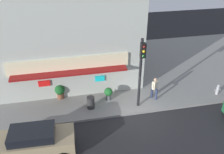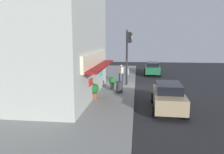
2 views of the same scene
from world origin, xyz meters
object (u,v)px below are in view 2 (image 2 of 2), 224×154
at_px(fire_hydrant, 128,71).
at_px(potted_plant_by_window, 112,82).
at_px(parked_car_green, 152,68).
at_px(parked_car_tan, 168,96).
at_px(potted_plant_by_doorway, 94,90).
at_px(traffic_light, 128,50).
at_px(trash_can, 119,87).
at_px(pedestrian, 121,72).

xyz_separation_m(fire_hydrant, potted_plant_by_window, (-8.12, 0.96, 0.19)).
distance_m(fire_hydrant, parked_car_green, 3.24).
bearing_deg(parked_car_tan, potted_plant_by_doorway, 72.83).
height_order(traffic_light, parked_car_green, traffic_light).
bearing_deg(trash_can, parked_car_tan, -137.33).
distance_m(fire_hydrant, pedestrian, 4.90).
height_order(trash_can, pedestrian, pedestrian).
relative_size(traffic_light, potted_plant_by_doorway, 4.59).
distance_m(trash_can, parked_car_tan, 4.80).
bearing_deg(fire_hydrant, pedestrian, 174.82).
relative_size(traffic_light, pedestrian, 2.92).
relative_size(potted_plant_by_window, parked_car_tan, 0.22).
height_order(fire_hydrant, parked_car_tan, parked_car_tan).
xyz_separation_m(trash_can, potted_plant_by_doorway, (-2.02, 1.63, 0.18)).
height_order(potted_plant_by_window, parked_car_tan, parked_car_tan).
xyz_separation_m(trash_can, parked_car_tan, (-3.53, -3.25, 0.26)).
distance_m(pedestrian, potted_plant_by_window, 3.33).
bearing_deg(traffic_light, fire_hydrant, 2.38).
xyz_separation_m(potted_plant_by_doorway, potted_plant_by_window, (3.39, -0.93, -0.03)).
bearing_deg(fire_hydrant, parked_car_tan, -167.03).
distance_m(trash_can, pedestrian, 4.67).
relative_size(pedestrian, parked_car_green, 0.38).
height_order(fire_hydrant, potted_plant_by_doorway, potted_plant_by_doorway).
xyz_separation_m(trash_can, parked_car_green, (10.72, -3.23, 0.22)).
relative_size(potted_plant_by_doorway, parked_car_green, 0.24).
bearing_deg(fire_hydrant, trash_can, 178.48).
bearing_deg(parked_car_green, fire_hydrant, 112.35).
relative_size(parked_car_green, parked_car_tan, 1.02).
bearing_deg(potted_plant_by_doorway, pedestrian, -12.25).
height_order(potted_plant_by_doorway, parked_car_tan, parked_car_tan).
bearing_deg(potted_plant_by_doorway, fire_hydrant, -9.30).
relative_size(fire_hydrant, potted_plant_by_window, 0.83).
bearing_deg(traffic_light, parked_car_tan, -158.05).
bearing_deg(fire_hydrant, traffic_light, -177.62).
xyz_separation_m(trash_can, potted_plant_by_window, (1.37, 0.70, 0.14)).
xyz_separation_m(traffic_light, trash_can, (-3.27, 0.51, -2.76)).
bearing_deg(potted_plant_by_window, pedestrian, -8.96).
bearing_deg(parked_car_tan, potted_plant_by_window, 38.91).
bearing_deg(trash_can, parked_car_green, -16.78).
relative_size(fire_hydrant, trash_can, 0.93).
bearing_deg(parked_car_tan, parked_car_green, 0.07).
relative_size(traffic_light, potted_plant_by_window, 5.10).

